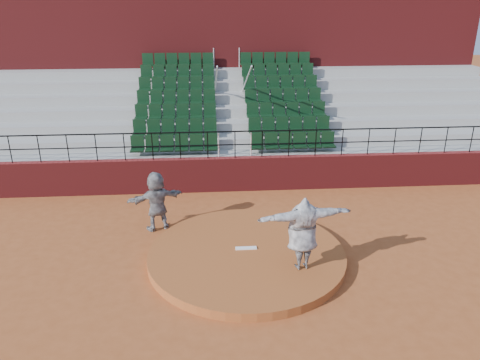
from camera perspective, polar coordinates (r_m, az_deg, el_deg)
name	(u,v)px	position (r m, az deg, el deg)	size (l,w,h in m)	color
ground	(246,259)	(13.33, 0.80, -9.61)	(90.00, 90.00, 0.00)	#994B22
pitchers_mound	(247,255)	(13.27, 0.80, -9.15)	(5.50, 5.50, 0.25)	#9A4D22
pitching_rubber	(246,248)	(13.32, 0.75, -8.30)	(0.60, 0.15, 0.03)	white
boundary_wall	(235,174)	(17.54, -0.60, 0.75)	(24.00, 0.30, 1.30)	maroon
wall_railing	(235,139)	(17.09, -0.61, 5.07)	(24.04, 0.05, 1.03)	black
seating_deck	(230,128)	(20.75, -1.25, 6.40)	(24.00, 5.97, 4.63)	#969590
press_box_facade	(225,66)	(24.20, -1.80, 13.70)	(24.00, 3.00, 7.10)	maroon
pitcher	(303,233)	(12.13, 7.65, -6.43)	(2.46, 0.67, 2.00)	black
fielder	(157,201)	(14.75, -10.13, -2.54)	(1.77, 0.56, 1.91)	black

